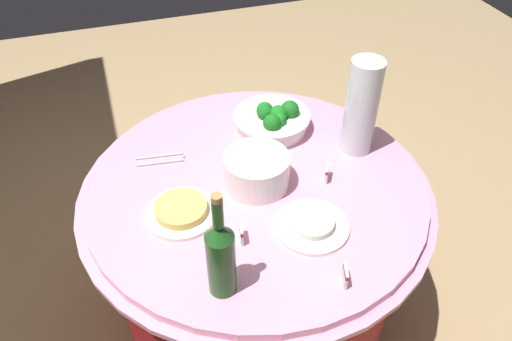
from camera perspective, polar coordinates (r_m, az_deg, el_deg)
ground_plane at (r=2.18m, az=0.00°, el=-15.83°), size 6.00×6.00×0.00m
buffet_table at (r=1.87m, az=0.00°, el=-9.58°), size 1.16×1.16×0.74m
broccoli_bowl at (r=1.80m, az=1.95°, el=5.88°), size 0.28×0.28×0.11m
plate_stack at (r=1.57m, az=0.05°, el=0.00°), size 0.21×0.21×0.11m
wine_bottle at (r=1.23m, az=-4.09°, el=-9.81°), size 0.07×0.07×0.34m
decorative_fruit_vase at (r=1.69m, az=11.95°, el=6.55°), size 0.11×0.11×0.34m
serving_tongs at (r=1.72m, az=-10.79°, el=1.30°), size 0.06×0.17×0.01m
food_plate_rice at (r=1.47m, az=6.49°, el=-6.22°), size 0.22×0.22×0.03m
food_plate_noodles at (r=1.51m, az=-8.61°, el=-4.60°), size 0.22×0.22×0.04m
label_placard_front at (r=1.41m, az=-1.71°, el=-7.18°), size 0.05×0.02×0.05m
label_placard_mid at (r=1.34m, az=10.25°, el=-11.77°), size 0.05×0.02×0.05m
label_placard_rear at (r=1.61m, az=8.22°, el=-0.19°), size 0.05×0.03×0.05m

